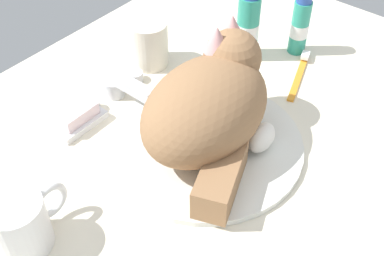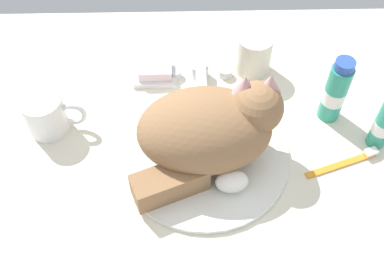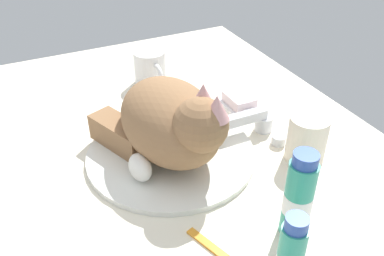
% 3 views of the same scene
% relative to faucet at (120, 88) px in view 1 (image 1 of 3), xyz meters
% --- Properties ---
extents(ground_plane, '(1.10, 0.83, 0.03)m').
position_rel_faucet_xyz_m(ground_plane, '(0.00, -0.19, -0.04)').
color(ground_plane, silver).
extents(sink_basin, '(0.31, 0.31, 0.01)m').
position_rel_faucet_xyz_m(sink_basin, '(0.00, -0.19, -0.02)').
color(sink_basin, silver).
rests_on(sink_basin, ground_plane).
extents(faucet, '(0.13, 0.11, 0.05)m').
position_rel_faucet_xyz_m(faucet, '(0.00, 0.00, 0.00)').
color(faucet, silver).
rests_on(faucet, ground_plane).
extents(cat, '(0.26, 0.21, 0.17)m').
position_rel_faucet_xyz_m(cat, '(0.01, -0.19, 0.06)').
color(cat, '#936B47').
rests_on(cat, sink_basin).
extents(coffee_mug, '(0.12, 0.08, 0.08)m').
position_rel_faucet_xyz_m(coffee_mug, '(-0.29, -0.11, 0.02)').
color(coffee_mug, white).
rests_on(coffee_mug, ground_plane).
extents(rinse_cup, '(0.07, 0.07, 0.09)m').
position_rel_faucet_xyz_m(rinse_cup, '(0.11, 0.03, 0.02)').
color(rinse_cup, silver).
rests_on(rinse_cup, ground_plane).
extents(soap_dish, '(0.09, 0.06, 0.01)m').
position_rel_faucet_xyz_m(soap_dish, '(-0.09, 0.01, -0.02)').
color(soap_dish, white).
rests_on(soap_dish, ground_plane).
extents(soap_bar, '(0.07, 0.05, 0.02)m').
position_rel_faucet_xyz_m(soap_bar, '(-0.09, 0.01, -0.00)').
color(soap_bar, silver).
rests_on(soap_bar, soap_dish).
extents(toothpaste_bottle, '(0.04, 0.04, 0.14)m').
position_rel_faucet_xyz_m(toothpaste_bottle, '(0.25, -0.09, 0.04)').
color(toothpaste_bottle, teal).
rests_on(toothpaste_bottle, ground_plane).
extents(mouthwash_bottle, '(0.03, 0.03, 0.13)m').
position_rel_faucet_xyz_m(mouthwash_bottle, '(0.32, -0.16, 0.04)').
color(mouthwash_bottle, teal).
rests_on(mouthwash_bottle, ground_plane).
extents(toothbrush, '(0.14, 0.06, 0.02)m').
position_rel_faucet_xyz_m(toothbrush, '(0.26, -0.21, -0.02)').
color(toothbrush, orange).
rests_on(toothbrush, ground_plane).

